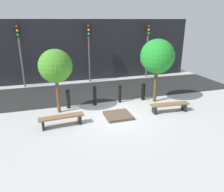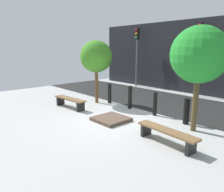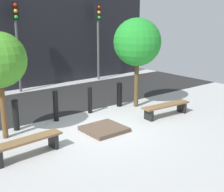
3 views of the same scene
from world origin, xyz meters
TOP-DOWN VIEW (x-y plane):
  - ground_plane at (0.00, 0.00)m, footprint 18.00×18.00m
  - road_strip at (0.00, 3.99)m, footprint 18.00×4.21m
  - building_facade at (0.00, 7.15)m, footprint 16.20×0.50m
  - bench_left at (-2.63, -0.37)m, footprint 1.95×0.54m
  - bench_right at (2.63, -0.37)m, footprint 1.99×0.55m
  - planter_bed at (0.00, -0.17)m, footprint 1.21×1.18m
  - tree_behind_left_bench at (-2.63, 1.21)m, footprint 1.58×1.58m
  - tree_behind_right_bench at (2.63, 1.21)m, footprint 1.82×1.82m
  - bollard_far_left at (-2.12, 1.63)m, footprint 0.19×0.19m
  - bollard_left at (-0.71, 1.63)m, footprint 0.18×0.18m
  - bollard_center at (0.71, 1.63)m, footprint 0.16×0.16m
  - bollard_right at (2.12, 1.63)m, footprint 0.21×0.21m
  - traffic_light_west at (-4.56, 6.38)m, footprint 0.28×0.27m
  - traffic_light_mid_west at (0.00, 6.38)m, footprint 0.28×0.27m

SIDE VIEW (x-z plane):
  - ground_plane at x=0.00m, z-range 0.00..0.00m
  - road_strip at x=0.00m, z-range 0.00..0.01m
  - planter_bed at x=0.00m, z-range 0.00..0.13m
  - bench_right at x=2.63m, z-range 0.10..0.54m
  - bench_left at x=-2.63m, z-range 0.11..0.58m
  - bollard_right at x=2.12m, z-range 0.00..0.94m
  - bollard_center at x=0.71m, z-range 0.00..0.97m
  - bollard_far_left at x=-2.12m, z-range 0.00..0.98m
  - bollard_left at x=-0.71m, z-range 0.00..1.06m
  - building_facade at x=0.00m, z-range 0.00..4.41m
  - tree_behind_left_bench at x=-2.63m, z-range 0.75..3.87m
  - tree_behind_right_bench at x=2.63m, z-range 0.80..4.24m
  - traffic_light_mid_west at x=0.00m, z-range 0.76..4.84m
  - traffic_light_west at x=-4.56m, z-range 0.76..4.85m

